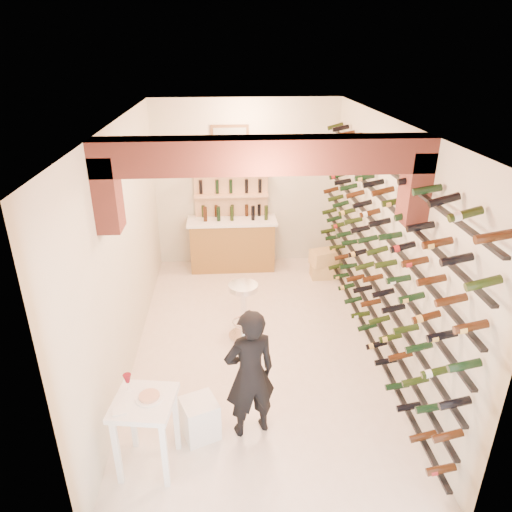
{
  "coord_description": "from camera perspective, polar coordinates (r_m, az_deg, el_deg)",
  "views": [
    {
      "loc": [
        -0.41,
        -5.76,
        4.05
      ],
      "look_at": [
        0.0,
        0.3,
        1.3
      ],
      "focal_mm": 32.82,
      "sensor_mm": 36.0,
      "label": 1
    }
  ],
  "objects": [
    {
      "name": "person",
      "position": [
        5.23,
        -0.74,
        -14.18
      ],
      "size": [
        0.66,
        0.53,
        1.59
      ],
      "primitive_type": "imported",
      "rotation": [
        0.0,
        0.0,
        3.44
      ],
      "color": "black",
      "rests_on": "ground"
    },
    {
      "name": "wine_rack",
      "position": [
        6.57,
        13.62,
        1.27
      ],
      "size": [
        0.32,
        5.7,
        2.56
      ],
      "color": "black",
      "rests_on": "ground"
    },
    {
      "name": "ground",
      "position": [
        7.05,
        0.17,
        -10.69
      ],
      "size": [
        6.0,
        6.0,
        0.0
      ],
      "primitive_type": "plane",
      "color": "silver",
      "rests_on": "ground"
    },
    {
      "name": "back_counter",
      "position": [
        9.11,
        -2.89,
        1.62
      ],
      "size": [
        1.7,
        0.62,
        1.29
      ],
      "color": "olive",
      "rests_on": "ground"
    },
    {
      "name": "crate_upper",
      "position": [
        8.86,
        8.26,
        -0.16
      ],
      "size": [
        0.55,
        0.44,
        0.28
      ],
      "primitive_type": "cube",
      "rotation": [
        0.0,
        0.0,
        0.28
      ],
      "color": "tan",
      "rests_on": "crate_lower"
    },
    {
      "name": "white_stool",
      "position": [
        5.58,
        -6.86,
        -19.04
      ],
      "size": [
        0.48,
        0.48,
        0.47
      ],
      "primitive_type": "cube",
      "rotation": [
        0.0,
        0.0,
        0.39
      ],
      "color": "white",
      "rests_on": "ground"
    },
    {
      "name": "tasting_table",
      "position": [
        5.04,
        -13.4,
        -18.01
      ],
      "size": [
        0.67,
        0.67,
        1.04
      ],
      "rotation": [
        0.0,
        0.0,
        -0.15
      ],
      "color": "white",
      "rests_on": "ground"
    },
    {
      "name": "room_shell",
      "position": [
        5.8,
        0.38,
        6.3
      ],
      "size": [
        3.52,
        6.02,
        3.21
      ],
      "color": "beige",
      "rests_on": "ground"
    },
    {
      "name": "back_shelving",
      "position": [
        9.12,
        -3.01,
        5.89
      ],
      "size": [
        1.4,
        0.31,
        2.73
      ],
      "color": "tan",
      "rests_on": "ground"
    },
    {
      "name": "crate_lower",
      "position": [
        8.98,
        8.16,
        -1.76
      ],
      "size": [
        0.46,
        0.33,
        0.27
      ],
      "primitive_type": "cube",
      "rotation": [
        0.0,
        0.0,
        0.03
      ],
      "color": "tan",
      "rests_on": "ground"
    },
    {
      "name": "chrome_barstool",
      "position": [
        6.95,
        -1.54,
        -6.24
      ],
      "size": [
        0.46,
        0.46,
        0.89
      ],
      "rotation": [
        0.0,
        0.0,
        -0.37
      ],
      "color": "silver",
      "rests_on": "ground"
    }
  ]
}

